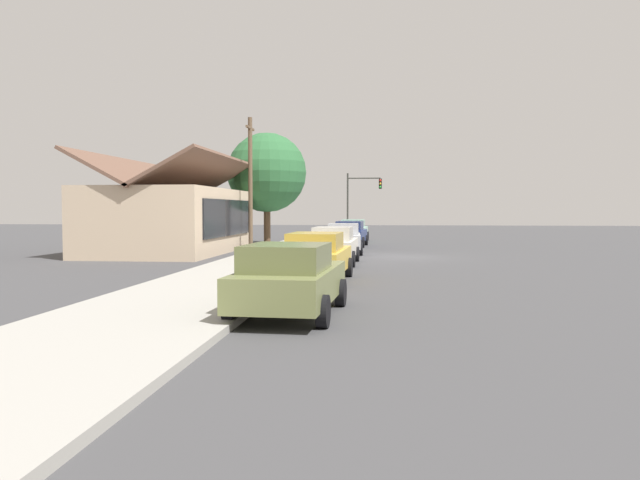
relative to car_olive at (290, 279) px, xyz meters
The scene contains 13 objects.
ground_plane 17.13m from the car_olive, ahead, with size 120.00×120.00×0.00m, color #424244.
sidewalk_curb 17.17m from the car_olive, ahead, with size 60.00×4.20×0.16m, color #A3A099.
car_olive is the anchor object (origin of this frame).
car_mustard 6.44m from the car_olive, ahead, with size 4.71×2.11×1.59m.
car_ivory 12.76m from the car_olive, ahead, with size 4.52×2.02×1.59m.
car_silver 18.98m from the car_olive, ahead, with size 4.45×2.15×1.59m.
car_navy 25.33m from the car_olive, ahead, with size 4.42×2.12×1.59m.
car_seafoam 31.60m from the car_olive, ahead, with size 4.44×2.11×1.59m.
storefront_building 21.14m from the car_olive, 26.21° to the left, with size 12.18×6.43×5.18m.
shade_tree 27.69m from the car_olive, 11.96° to the left, with size 5.20×5.20×7.33m.
traffic_light_main 36.29m from the car_olive, ahead, with size 0.37×2.79×5.20m.
utility_pole_wooden 22.12m from the car_olive, 14.66° to the left, with size 1.80×0.24×7.50m.
fire_hydrant_red 26.00m from the car_olive, ahead, with size 0.22×0.22×0.71m.
Camera 1 is at (-30.21, 0.58, 2.34)m, focal length 34.75 mm.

